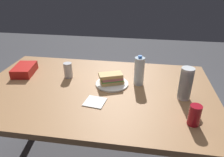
# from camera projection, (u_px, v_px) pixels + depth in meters

# --- Properties ---
(dining_table) EXTENTS (1.70, 1.06, 0.78)m
(dining_table) POSITION_uv_depth(u_px,v_px,m) (96.00, 98.00, 1.57)
(dining_table) COLOR #9E7047
(dining_table) RESTS_ON ground_plane
(paper_plate) EXTENTS (0.25, 0.25, 0.01)m
(paper_plate) POSITION_uv_depth(u_px,v_px,m) (112.00, 84.00, 1.58)
(paper_plate) COLOR white
(paper_plate) RESTS_ON dining_table
(sandwich) EXTENTS (0.20, 0.16, 0.08)m
(sandwich) POSITION_uv_depth(u_px,v_px,m) (112.00, 78.00, 1.55)
(sandwich) COLOR #DBB26B
(sandwich) RESTS_ON paper_plate
(soda_can_red) EXTENTS (0.07, 0.07, 0.12)m
(soda_can_red) POSITION_uv_depth(u_px,v_px,m) (195.00, 115.00, 1.14)
(soda_can_red) COLOR maroon
(soda_can_red) RESTS_ON dining_table
(chip_bag) EXTENTS (0.18, 0.25, 0.07)m
(chip_bag) POSITION_uv_depth(u_px,v_px,m) (25.00, 70.00, 1.73)
(chip_bag) COLOR red
(chip_bag) RESTS_ON dining_table
(water_bottle_tall) EXTENTS (0.07, 0.07, 0.23)m
(water_bottle_tall) POSITION_uv_depth(u_px,v_px,m) (139.00, 71.00, 1.54)
(water_bottle_tall) COLOR silver
(water_bottle_tall) RESTS_ON dining_table
(plastic_cup_stack) EXTENTS (0.08, 0.08, 0.22)m
(plastic_cup_stack) POSITION_uv_depth(u_px,v_px,m) (186.00, 84.00, 1.36)
(plastic_cup_stack) COLOR silver
(plastic_cup_stack) RESTS_ON dining_table
(soda_can_silver) EXTENTS (0.07, 0.07, 0.12)m
(soda_can_silver) POSITION_uv_depth(u_px,v_px,m) (68.00, 70.00, 1.66)
(soda_can_silver) COLOR silver
(soda_can_silver) RESTS_ON dining_table
(paper_napkin) EXTENTS (0.15, 0.15, 0.01)m
(paper_napkin) POSITION_uv_depth(u_px,v_px,m) (95.00, 102.00, 1.36)
(paper_napkin) COLOR white
(paper_napkin) RESTS_ON dining_table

